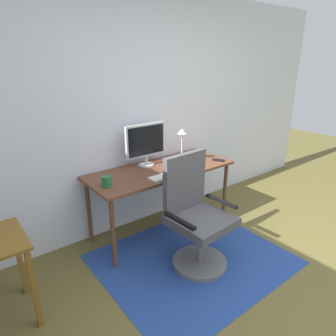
% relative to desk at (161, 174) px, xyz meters
% --- Properties ---
extents(ground_plane, '(12.00, 12.00, 0.00)m').
position_rel_desk_xyz_m(ground_plane, '(0.12, -1.80, -0.69)').
color(ground_plane, brown).
extents(wall_back, '(6.00, 0.10, 2.60)m').
position_rel_desk_xyz_m(wall_back, '(0.12, 0.40, 0.61)').
color(wall_back, silver).
rests_on(wall_back, ground).
extents(area_rug, '(1.75, 1.49, 0.01)m').
position_rel_desk_xyz_m(area_rug, '(-0.10, -0.65, -0.69)').
color(area_rug, navy).
rests_on(area_rug, ground).
extents(desk, '(1.64, 0.66, 0.76)m').
position_rel_desk_xyz_m(desk, '(0.00, 0.00, 0.00)').
color(desk, brown).
rests_on(desk, ground).
extents(monitor, '(0.49, 0.18, 0.47)m').
position_rel_desk_xyz_m(monitor, '(-0.07, 0.19, 0.34)').
color(monitor, '#B2B2B7').
rests_on(monitor, desk).
extents(keyboard, '(0.43, 0.13, 0.02)m').
position_rel_desk_xyz_m(keyboard, '(-0.07, -0.23, 0.08)').
color(keyboard, white).
rests_on(keyboard, desk).
extents(computer_mouse, '(0.06, 0.10, 0.03)m').
position_rel_desk_xyz_m(computer_mouse, '(0.23, -0.25, 0.09)').
color(computer_mouse, white).
rests_on(computer_mouse, desk).
extents(coffee_cup, '(0.09, 0.09, 0.10)m').
position_rel_desk_xyz_m(coffee_cup, '(-0.70, -0.08, 0.12)').
color(coffee_cup, '#1B6533').
rests_on(coffee_cup, desk).
extents(cell_phone, '(0.12, 0.16, 0.01)m').
position_rel_desk_xyz_m(cell_phone, '(0.69, -0.20, 0.08)').
color(cell_phone, black).
rests_on(cell_phone, desk).
extents(desk_lamp, '(0.11, 0.11, 0.41)m').
position_rel_desk_xyz_m(desk_lamp, '(0.29, 0.00, 0.36)').
color(desk_lamp, black).
rests_on(desk_lamp, desk).
extents(office_chair, '(0.62, 0.55, 1.09)m').
position_rel_desk_xyz_m(office_chair, '(-0.11, -0.68, -0.23)').
color(office_chair, slate).
rests_on(office_chair, ground).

